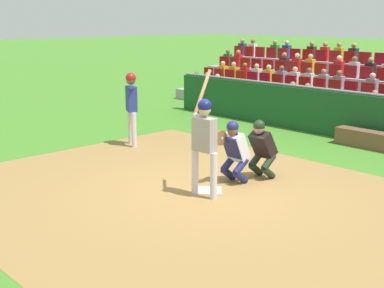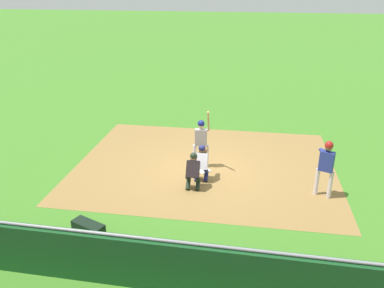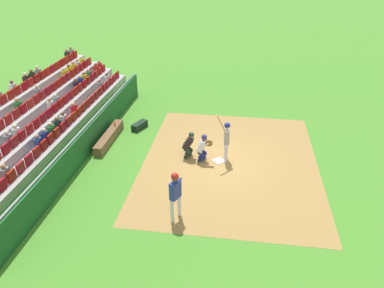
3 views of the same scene
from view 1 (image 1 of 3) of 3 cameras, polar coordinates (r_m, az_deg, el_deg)
ground_plane at (r=9.73m, az=2.02°, el=-5.29°), size 160.00×160.00×0.00m
infield_dirt_patch at (r=9.40m, az=-0.16°, el=-5.94°), size 9.53×7.60×0.01m
home_plate_marker at (r=9.72m, az=2.02°, el=-5.20°), size 0.62×0.62×0.02m
batter_at_plate at (r=9.14m, az=1.38°, el=0.86°), size 0.62×0.58×2.29m
catcher_crouching at (r=10.05m, az=4.68°, el=-0.45°), size 0.47×0.72×1.29m
home_plate_umpire at (r=10.40m, az=7.79°, el=-0.23°), size 0.47×0.52×1.25m
dugout_wall at (r=14.21m, az=19.16°, el=2.67°), size 14.32×0.24×1.32m
on_deck_batter at (r=13.11m, az=-6.78°, el=4.80°), size 0.55×0.38×1.88m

